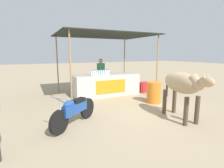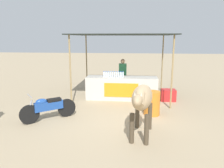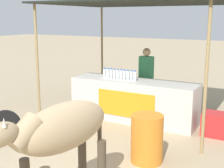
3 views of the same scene
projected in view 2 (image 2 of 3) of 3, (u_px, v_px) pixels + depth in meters
ground_plane at (118, 117)px, 7.32m from camera, size 60.00×60.00×0.00m
stall_counter at (122, 88)px, 9.36m from camera, size 3.00×0.82×0.96m
stall_awning at (123, 37)px, 9.21m from camera, size 4.20×3.20×2.74m
water_bottle_row at (113, 74)px, 9.22m from camera, size 0.88×0.07×0.25m
vendor_behind_counter at (123, 76)px, 10.02m from camera, size 0.34×0.22×1.65m
cooler_box at (168, 95)px, 9.13m from camera, size 0.60×0.44×0.48m
water_barrel at (152, 103)px, 7.43m from camera, size 0.54×0.54×0.82m
cow at (142, 99)px, 5.65m from camera, size 0.72×1.85×1.44m
motorcycle_parked at (48, 107)px, 6.93m from camera, size 1.45×1.19×0.90m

